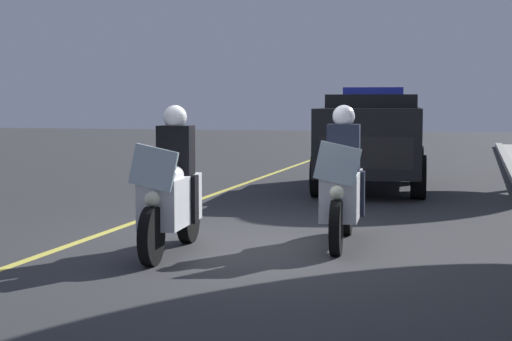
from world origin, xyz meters
The scene contains 5 objects.
ground_plane centered at (0.00, 0.00, 0.00)m, with size 80.00×80.00×0.00m, color #333335.
lane_stripe_center centered at (0.00, -2.14, 0.00)m, with size 48.00×0.12×0.01m, color #E0D14C.
police_motorcycle_lead_left centered at (0.76, -0.75, 0.70)m, with size 2.14×0.62×1.72m.
police_motorcycle_lead_right centered at (-0.35, 1.07, 0.70)m, with size 2.14×0.62×1.72m.
police_suv centered at (-6.94, 0.65, 1.07)m, with size 5.03×2.37×2.05m.
Camera 1 is at (9.68, 2.65, 1.76)m, focal length 57.87 mm.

